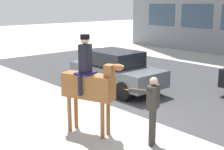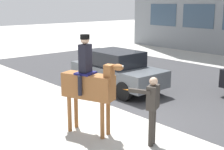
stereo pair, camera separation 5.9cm
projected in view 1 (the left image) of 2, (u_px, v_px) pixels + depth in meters
name	position (u px, v px, depth m)	size (l,w,h in m)	color
ground_plane	(126.00, 119.00, 9.36)	(80.00, 80.00, 0.00)	#B2AFA8
road_surface	(211.00, 90.00, 12.42)	(24.96, 8.50, 0.01)	#38383A
mounted_horse_lead	(89.00, 84.00, 8.08)	(1.73, 0.91, 2.64)	brown
pedestrian_bystander	(152.00, 105.00, 7.48)	(0.77, 0.71, 1.71)	#332D28
street_car_near_lane	(116.00, 70.00, 12.40)	(4.02, 1.79, 1.56)	#51565B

